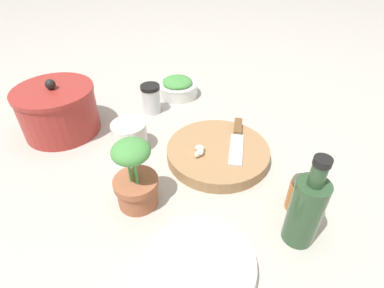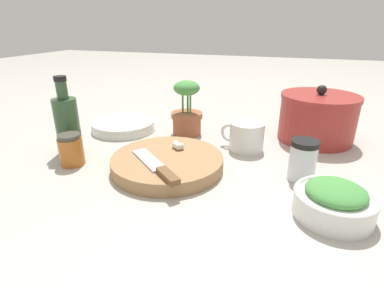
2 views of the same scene
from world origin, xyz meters
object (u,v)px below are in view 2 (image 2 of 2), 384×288
object	(u,v)px
garlic_cloves	(177,145)
oil_bottle	(67,124)
cutting_board	(167,162)
stock_pot	(317,117)
herb_bowl	(334,201)
honey_jar	(71,150)
chef_knife	(157,167)
plate_stack	(124,126)
potted_herb	(187,112)
spice_jar	(303,160)
coffee_mug	(246,136)

from	to	relation	value
garlic_cloves	oil_bottle	size ratio (longest dim) A/B	0.22
cutting_board	stock_pot	size ratio (longest dim) A/B	1.22
garlic_cloves	herb_bowl	world-z (taller)	herb_bowl
honey_jar	garlic_cloves	bearing A→B (deg)	24.17
chef_knife	plate_stack	bearing A→B (deg)	82.56
potted_herb	garlic_cloves	bearing A→B (deg)	-77.51
cutting_board	potted_herb	bearing A→B (deg)	98.56
chef_knife	plate_stack	world-z (taller)	chef_knife
cutting_board	honey_jar	distance (m)	0.24
chef_knife	potted_herb	world-z (taller)	potted_herb
cutting_board	chef_knife	distance (m)	0.07
chef_knife	stock_pot	size ratio (longest dim) A/B	0.77
chef_knife	spice_jar	xyz separation A→B (m)	(0.30, 0.12, 0.01)
potted_herb	chef_knife	bearing A→B (deg)	-82.29
garlic_cloves	oil_bottle	world-z (taller)	oil_bottle
spice_jar	coffee_mug	world-z (taller)	spice_jar
stock_pot	potted_herb	bearing A→B (deg)	-168.32
herb_bowl	spice_jar	xyz separation A→B (m)	(-0.06, 0.13, 0.02)
spice_jar	stock_pot	distance (m)	0.28
chef_knife	honey_jar	size ratio (longest dim) A/B	2.14
plate_stack	honey_jar	xyz separation A→B (m)	(0.01, -0.27, 0.02)
plate_stack	stock_pot	world-z (taller)	stock_pot
oil_bottle	potted_herb	world-z (taller)	oil_bottle
potted_herb	spice_jar	bearing A→B (deg)	-29.58
cutting_board	chef_knife	bearing A→B (deg)	-85.43
honey_jar	chef_knife	bearing A→B (deg)	-3.14
chef_knife	plate_stack	distance (m)	0.38
herb_bowl	oil_bottle	xyz separation A→B (m)	(-0.65, 0.09, 0.05)
honey_jar	oil_bottle	xyz separation A→B (m)	(-0.05, 0.06, 0.04)
oil_bottle	stock_pot	world-z (taller)	oil_bottle
cutting_board	garlic_cloves	world-z (taller)	garlic_cloves
oil_bottle	stock_pot	bearing A→B (deg)	26.52
oil_bottle	honey_jar	bearing A→B (deg)	-48.64
chef_knife	spice_jar	distance (m)	0.33
garlic_cloves	spice_jar	bearing A→B (deg)	-1.02
coffee_mug	plate_stack	distance (m)	0.41
oil_bottle	chef_knife	bearing A→B (deg)	-14.07
garlic_cloves	plate_stack	distance (m)	0.30
herb_bowl	oil_bottle	world-z (taller)	oil_bottle
plate_stack	coffee_mug	bearing A→B (deg)	-4.53
garlic_cloves	coffee_mug	bearing A→B (deg)	39.52
plate_stack	stock_pot	size ratio (longest dim) A/B	0.94
garlic_cloves	coffee_mug	world-z (taller)	coffee_mug
stock_pot	chef_knife	bearing A→B (deg)	-131.11
plate_stack	oil_bottle	bearing A→B (deg)	-101.19
honey_jar	potted_herb	size ratio (longest dim) A/B	0.47
spice_jar	oil_bottle	bearing A→B (deg)	-175.95
coffee_mug	potted_herb	xyz separation A→B (m)	(-0.20, 0.06, 0.03)
coffee_mug	honey_jar	bearing A→B (deg)	-149.21
plate_stack	potted_herb	size ratio (longest dim) A/B	1.23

